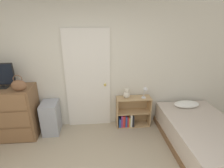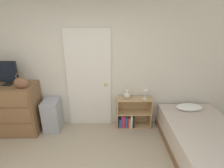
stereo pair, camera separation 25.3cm
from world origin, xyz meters
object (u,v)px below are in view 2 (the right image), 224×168
dresser (12,109)px  bed (203,140)px  bookshelf (131,115)px  handbag (21,83)px  teddy_bear (127,94)px  storage_bin (52,115)px  tv (5,73)px  desk_lamp (146,92)px

dresser → bed: 3.69m
bookshelf → handbag: bearing=-171.7°
teddy_bear → storage_bin: bearing=-177.3°
handbag → storage_bin: 0.94m
tv → bookshelf: size_ratio=0.65×
teddy_bear → desk_lamp: size_ratio=0.91×
tv → desk_lamp: (2.70, 0.09, -0.45)m
bookshelf → storage_bin: bearing=-177.3°
storage_bin → desk_lamp: size_ratio=2.76×
bed → tv: bearing=169.5°
desk_lamp → bed: desk_lamp is taller
bookshelf → desk_lamp: bearing=-8.4°
handbag → bookshelf: 2.27m
dresser → tv: bearing=36.1°
bookshelf → bed: bookshelf is taller
handbag → teddy_bear: size_ratio=1.35×
bookshelf → teddy_bear: (-0.10, -0.00, 0.51)m
desk_lamp → tv: bearing=-178.2°
tv → bed: bearing=-10.5°
storage_bin → bookshelf: bearing=2.7°
bookshelf → dresser: bearing=-176.7°
handbag → bed: (3.24, -0.49, -0.91)m
handbag → storage_bin: handbag is taller
dresser → storage_bin: dresser is taller
bed → storage_bin: bearing=165.9°
dresser → bookshelf: 2.46m
handbag → bookshelf: handbag is taller
dresser → tv: size_ratio=2.20×
teddy_bear → dresser: bearing=-176.7°
handbag → desk_lamp: size_ratio=1.22×
teddy_bear → bed: (1.28, -0.79, -0.52)m
storage_bin → handbag: bearing=-150.4°
handbag → desk_lamp: handbag is taller
handbag → bookshelf: size_ratio=0.41×
bookshelf → teddy_bear: 0.52m
storage_bin → desk_lamp: 2.01m
tv → storage_bin: (0.75, 0.05, -0.95)m
dresser → bed: dresser is taller
bookshelf → desk_lamp: size_ratio=3.00×
tv → dresser: bearing=-143.9°
handbag → teddy_bear: 2.02m
bookshelf → tv: bearing=-177.0°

